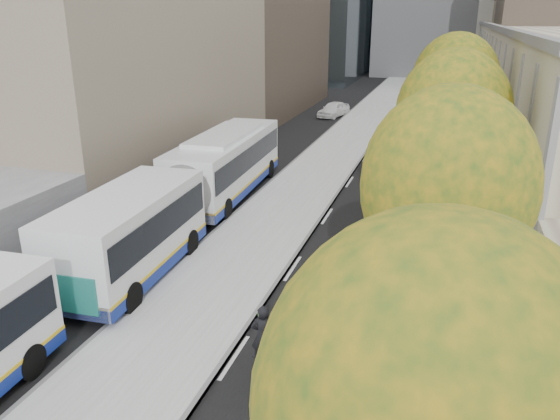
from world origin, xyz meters
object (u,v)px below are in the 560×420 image
at_px(bus_far, 194,186).
at_px(cyclist, 263,354).
at_px(bus_shelter, 532,358).
at_px(distant_car, 334,109).

relative_size(bus_far, cyclist, 8.63).
relative_size(bus_shelter, cyclist, 1.98).
xyz_separation_m(bus_shelter, bus_far, (-13.03, 10.47, -0.45)).
bearing_deg(bus_shelter, bus_far, 141.21).
xyz_separation_m(bus_shelter, distant_car, (-12.69, 39.87, -1.47)).
distance_m(bus_far, distant_car, 29.41).
distance_m(bus_shelter, distant_car, 41.86).
distance_m(bus_far, cyclist, 12.27).
height_order(cyclist, distant_car, cyclist).
bearing_deg(distant_car, cyclist, -65.34).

